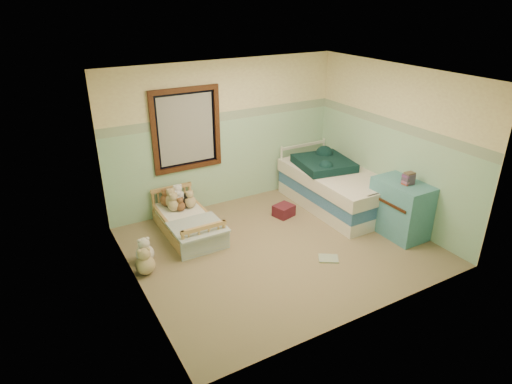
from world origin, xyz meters
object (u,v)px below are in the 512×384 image
toddler_bed_frame (188,228)px  plush_floor_tan (145,265)px  plush_floor_cream (145,254)px  floor_book (328,259)px  dresser (400,208)px  red_pillow (284,211)px  twin_bed_frame (334,201)px

toddler_bed_frame → plush_floor_tan: (-0.90, -0.75, 0.04)m
plush_floor_cream → plush_floor_tan: plush_floor_tan is taller
toddler_bed_frame → floor_book: size_ratio=5.10×
plush_floor_tan → dresser: 3.88m
plush_floor_cream → red_pillow: 2.46m
dresser → plush_floor_tan: bearing=166.9°
dresser → floor_book: 1.48m
toddler_bed_frame → floor_book: toddler_bed_frame is taller
toddler_bed_frame → twin_bed_frame: (2.60, -0.39, 0.02)m
plush_floor_cream → plush_floor_tan: 0.29m
dresser → floor_book: (-1.41, -0.07, -0.42)m
plush_floor_tan → twin_bed_frame: (3.50, 0.36, -0.02)m
dresser → toddler_bed_frame: bearing=150.5°
dresser → red_pillow: 1.88m
toddler_bed_frame → twin_bed_frame: twin_bed_frame is taller
plush_floor_cream → twin_bed_frame: plush_floor_cream is taller
floor_book → plush_floor_cream: bearing=-174.9°
plush_floor_cream → floor_book: (2.28, -1.23, -0.12)m
toddler_bed_frame → plush_floor_cream: (-0.82, -0.47, 0.04)m
plush_floor_cream → floor_book: bearing=-28.3°
red_pillow → twin_bed_frame: bearing=-8.2°
plush_floor_tan → floor_book: size_ratio=0.96×
toddler_bed_frame → dresser: 3.32m
plush_floor_tan → red_pillow: plush_floor_tan is taller
dresser → twin_bed_frame: bearing=102.3°
toddler_bed_frame → floor_book: (1.46, -1.69, -0.08)m
twin_bed_frame → red_pillow: 0.98m
toddler_bed_frame → red_pillow: bearing=-8.8°
red_pillow → toddler_bed_frame: bearing=171.2°
dresser → red_pillow: (-1.24, 1.37, -0.34)m
plush_floor_cream → red_pillow: (2.45, 0.21, -0.03)m
plush_floor_cream → plush_floor_tan: size_ratio=0.98×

